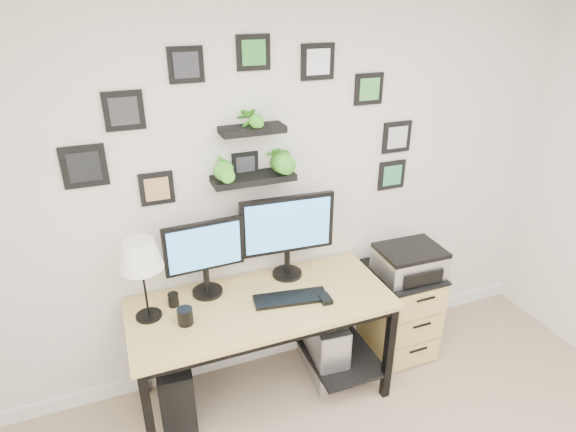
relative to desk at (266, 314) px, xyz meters
name	(u,v)px	position (x,y,z in m)	size (l,w,h in m)	color
room	(294,342)	(0.32, 0.32, -0.58)	(4.00, 4.00, 4.00)	tan
desk	(266,314)	(0.00, 0.00, 0.00)	(1.60, 0.70, 0.75)	tan
monitor_left	(205,253)	(-0.32, 0.17, 0.41)	(0.49, 0.20, 0.50)	black
monitor_right	(287,230)	(0.22, 0.19, 0.46)	(0.61, 0.21, 0.57)	black
keyboard	(291,298)	(0.14, -0.08, 0.14)	(0.45, 0.14, 0.02)	black
mouse	(325,299)	(0.33, -0.17, 0.14)	(0.06, 0.10, 0.03)	black
table_lamp	(140,257)	(-0.69, 0.07, 0.52)	(0.24, 0.24, 0.50)	black
mug	(185,316)	(-0.50, -0.07, 0.17)	(0.09, 0.09, 0.10)	black
pen_cup	(173,300)	(-0.54, 0.12, 0.17)	(0.06, 0.06, 0.08)	black
pc_tower_black	(175,384)	(-0.60, 0.03, -0.40)	(0.20, 0.46, 0.46)	black
pc_tower_grey	(323,344)	(0.42, 0.02, -0.39)	(0.25, 0.50, 0.48)	gray
file_cabinet	(400,310)	(1.06, 0.06, -0.29)	(0.43, 0.53, 0.67)	tan
printer	(410,261)	(1.06, 0.02, 0.14)	(0.44, 0.36, 0.20)	silver
wall_decor	(256,141)	(0.05, 0.26, 1.05)	(2.18, 0.18, 1.06)	black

